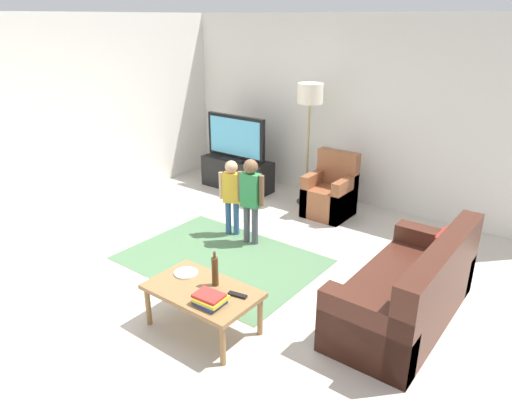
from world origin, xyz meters
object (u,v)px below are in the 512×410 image
at_px(couch, 412,294).
at_px(bottle, 215,271).
at_px(tv, 236,138).
at_px(child_near_tv, 232,191).
at_px(book_stack, 210,299).
at_px(tv_stand, 237,174).
at_px(child_center, 251,194).
at_px(coffee_table, 202,294).
at_px(floor_lamp, 310,100).
at_px(armchair, 331,195).
at_px(tv_remote, 237,295).
at_px(plate, 186,273).

distance_m(couch, bottle, 1.81).
relative_size(tv, child_near_tv, 1.11).
bearing_deg(child_near_tv, book_stack, -54.56).
distance_m(tv_stand, child_center, 2.07).
xyz_separation_m(tv, coffee_table, (2.16, -3.08, -0.48)).
relative_size(floor_lamp, bottle, 5.39).
xyz_separation_m(tv, child_center, (1.42, -1.44, -0.20)).
distance_m(tv_stand, bottle, 3.73).
relative_size(floor_lamp, coffee_table, 1.78).
relative_size(armchair, book_stack, 3.39).
xyz_separation_m(tv, floor_lamp, (1.23, 0.17, 0.70)).
relative_size(book_stack, tv_remote, 1.56).
bearing_deg(tv, child_center, -45.34).
xyz_separation_m(bottle, plate, (-0.35, -0.02, -0.13)).
xyz_separation_m(tv, plate, (1.86, -2.98, -0.42)).
height_order(floor_lamp, tv_remote, floor_lamp).
distance_m(armchair, child_center, 1.50).
bearing_deg(book_stack, floor_lamp, 108.70).
relative_size(child_near_tv, plate, 4.51).
bearing_deg(bottle, tv, 126.75).
height_order(bottle, tv_remote, bottle).
height_order(coffee_table, bottle, bottle).
xyz_separation_m(tv_stand, armchair, (1.75, -0.04, 0.05)).
relative_size(tv, floor_lamp, 0.62).
bearing_deg(coffee_table, bottle, 67.38).
bearing_deg(plate, couch, 33.53).
distance_m(couch, book_stack, 1.85).
bearing_deg(couch, plate, -146.47).
height_order(book_stack, plate, book_stack).
bearing_deg(coffee_table, armchair, 97.57).
relative_size(couch, child_near_tv, 1.81).
bearing_deg(bottle, tv_remote, -4.24).
xyz_separation_m(child_near_tv, child_center, (0.35, -0.06, 0.06)).
height_order(tv_stand, coffee_table, tv_stand).
bearing_deg(coffee_table, tv_remote, 17.35).
distance_m(child_near_tv, bottle, 1.95).
distance_m(coffee_table, tv_remote, 0.34).
height_order(book_stack, bottle, bottle).
distance_m(floor_lamp, coffee_table, 3.58).
relative_size(couch, coffee_table, 1.80).
xyz_separation_m(child_near_tv, book_stack, (1.30, -1.83, -0.13)).
xyz_separation_m(tv_stand, book_stack, (2.37, -3.23, 0.22)).
height_order(tv_stand, tv, tv).
relative_size(floor_lamp, child_near_tv, 1.79).
bearing_deg(tv, tv_stand, 90.00).
xyz_separation_m(couch, bottle, (-1.39, -1.13, 0.27)).
bearing_deg(bottle, book_stack, -56.70).
bearing_deg(child_center, book_stack, -61.70).
relative_size(couch, child_center, 1.66).
height_order(child_near_tv, tv_remote, child_near_tv).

